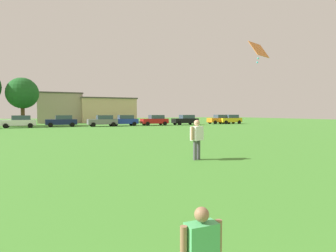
% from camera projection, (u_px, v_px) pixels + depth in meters
% --- Properties ---
extents(ground_plane, '(160.00, 160.00, 0.00)m').
position_uv_depth(ground_plane, '(54.00, 135.00, 26.23)').
color(ground_plane, '#42842D').
extents(child_kite_flyer, '(0.50, 0.20, 1.05)m').
position_uv_depth(child_kite_flyer, '(202.00, 246.00, 3.01)').
color(child_kite_flyer, '#3F3833').
rests_on(child_kite_flyer, ground).
extents(adult_bystander, '(0.77, 0.52, 1.74)m').
position_uv_depth(adult_bystander, '(197.00, 136.00, 12.26)').
color(adult_bystander, '#4C4C51').
rests_on(adult_bystander, ground).
extents(kite, '(1.43, 1.00, 1.15)m').
position_uv_depth(kite, '(259.00, 51.00, 15.26)').
color(kite, orange).
extents(parked_car_white_1, '(4.30, 2.02, 1.68)m').
position_uv_depth(parked_car_white_1, '(19.00, 121.00, 38.28)').
color(parked_car_white_1, white).
rests_on(parked_car_white_1, ground).
extents(parked_car_navy_2, '(4.30, 2.02, 1.68)m').
position_uv_depth(parked_car_navy_2, '(62.00, 121.00, 40.99)').
color(parked_car_navy_2, '#141E4C').
rests_on(parked_car_navy_2, ground).
extents(parked_car_gray_3, '(4.30, 2.02, 1.68)m').
position_uv_depth(parked_car_gray_3, '(103.00, 121.00, 42.08)').
color(parked_car_gray_3, slate).
rests_on(parked_car_gray_3, ground).
extents(parked_car_blue_4, '(4.30, 2.02, 1.68)m').
position_uv_depth(parked_car_blue_4, '(124.00, 120.00, 43.94)').
color(parked_car_blue_4, '#1E38AD').
rests_on(parked_car_blue_4, ground).
extents(parked_car_red_5, '(4.30, 2.02, 1.68)m').
position_uv_depth(parked_car_red_5, '(155.00, 120.00, 45.46)').
color(parked_car_red_5, red).
rests_on(parked_car_red_5, ground).
extents(parked_car_black_6, '(4.30, 2.02, 1.68)m').
position_uv_depth(parked_car_black_6, '(185.00, 120.00, 47.50)').
color(parked_car_black_6, black).
rests_on(parked_car_black_6, ground).
extents(parked_car_orange_7, '(4.30, 2.02, 1.68)m').
position_uv_depth(parked_car_orange_7, '(220.00, 119.00, 51.78)').
color(parked_car_orange_7, orange).
rests_on(parked_car_orange_7, ground).
extents(parked_car_yellow_8, '(4.30, 2.02, 1.68)m').
position_uv_depth(parked_car_yellow_8, '(230.00, 119.00, 51.99)').
color(parked_car_yellow_8, yellow).
rests_on(parked_car_yellow_8, ground).
extents(tree_far_right, '(4.84, 4.84, 7.54)m').
position_uv_depth(tree_far_right, '(22.00, 93.00, 44.07)').
color(tree_far_right, brown).
rests_on(tree_far_right, ground).
extents(house_left, '(8.55, 6.96, 6.03)m').
position_uv_depth(house_left, '(60.00, 108.00, 57.19)').
color(house_left, tan).
rests_on(house_left, ground).
extents(house_right, '(11.51, 9.09, 5.18)m').
position_uv_depth(house_right, '(106.00, 110.00, 61.02)').
color(house_right, beige).
rests_on(house_right, ground).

